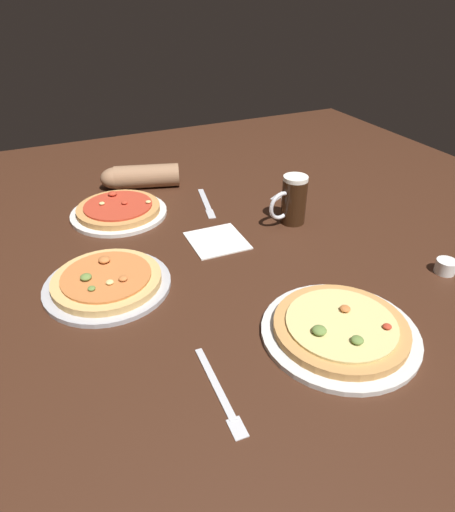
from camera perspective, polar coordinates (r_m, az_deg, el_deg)
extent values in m
cube|color=#3D2114|center=(1.20, 0.00, -1.41)|extent=(2.40, 2.40, 0.03)
cylinder|color=silver|center=(0.99, 14.04, -9.43)|extent=(0.33, 0.33, 0.01)
cylinder|color=tan|center=(0.98, 14.15, -8.78)|extent=(0.28, 0.28, 0.02)
cylinder|color=#DBC67A|center=(0.97, 14.25, -8.24)|extent=(0.23, 0.23, 0.01)
ellipsoid|color=olive|center=(0.93, 11.57, -9.21)|extent=(0.03, 0.03, 0.01)
ellipsoid|color=#B73823|center=(0.98, 19.61, -8.42)|extent=(0.02, 0.02, 0.01)
ellipsoid|color=olive|center=(0.93, 16.14, -10.20)|extent=(0.03, 0.03, 0.01)
ellipsoid|color=#C67038|center=(1.00, 14.70, -6.48)|extent=(0.02, 0.02, 0.01)
cylinder|color=silver|center=(1.47, -13.58, 5.30)|extent=(0.30, 0.30, 0.01)
cylinder|color=tan|center=(1.46, -13.66, 5.83)|extent=(0.26, 0.26, 0.02)
cylinder|color=#B73823|center=(1.45, -13.72, 6.25)|extent=(0.21, 0.21, 0.01)
ellipsoid|color=#DBC67A|center=(1.46, -15.65, 6.45)|extent=(0.02, 0.02, 0.01)
ellipsoid|color=#B73823|center=(1.45, -12.95, 6.62)|extent=(0.02, 0.02, 0.01)
ellipsoid|color=#DBC67A|center=(1.44, -10.02, 6.79)|extent=(0.02, 0.02, 0.01)
ellipsoid|color=#B73823|center=(1.52, -14.39, 7.67)|extent=(0.03, 0.03, 0.01)
cylinder|color=#B2B2B7|center=(1.13, -14.95, -3.57)|extent=(0.31, 0.31, 0.01)
cylinder|color=tan|center=(1.13, -15.05, -2.95)|extent=(0.26, 0.26, 0.02)
cylinder|color=#C67038|center=(1.12, -15.14, -2.45)|extent=(0.22, 0.22, 0.01)
ellipsoid|color=#C67038|center=(1.09, -13.10, -2.78)|extent=(0.02, 0.02, 0.01)
ellipsoid|color=olive|center=(1.11, -17.52, -2.56)|extent=(0.03, 0.03, 0.01)
ellipsoid|color=#DBC67A|center=(1.08, -14.70, -3.23)|extent=(0.02, 0.02, 0.01)
ellipsoid|color=olive|center=(1.07, -16.86, -3.95)|extent=(0.02, 0.02, 0.01)
ellipsoid|color=#C67038|center=(1.16, -15.36, -0.45)|extent=(0.03, 0.03, 0.01)
cylinder|color=black|center=(1.37, 8.41, 6.84)|extent=(0.07, 0.07, 0.14)
cylinder|color=white|center=(1.34, 8.66, 9.71)|extent=(0.07, 0.07, 0.01)
torus|color=silver|center=(1.34, 6.82, 6.36)|extent=(0.09, 0.03, 0.09)
cylinder|color=white|center=(1.27, 25.93, -1.21)|extent=(0.05, 0.05, 0.04)
cube|color=white|center=(1.28, -1.34, 2.04)|extent=(0.16, 0.16, 0.01)
cube|color=silver|center=(0.87, -1.65, -15.64)|extent=(0.02, 0.19, 0.01)
cube|color=silver|center=(0.81, 1.27, -20.92)|extent=(0.03, 0.05, 0.00)
cube|color=silver|center=(1.52, -2.89, 7.14)|extent=(0.06, 0.18, 0.01)
cube|color=silver|center=(1.43, -2.15, 5.41)|extent=(0.04, 0.06, 0.00)
cube|color=silver|center=(1.64, 8.26, 8.80)|extent=(0.17, 0.11, 0.01)
cube|color=silver|center=(1.56, 6.36, 7.53)|extent=(0.06, 0.05, 0.00)
cylinder|color=#936B4C|center=(1.64, -10.18, 9.94)|extent=(0.24, 0.14, 0.08)
ellipsoid|color=#936B4C|center=(1.65, -14.11, 9.59)|extent=(0.10, 0.08, 0.07)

